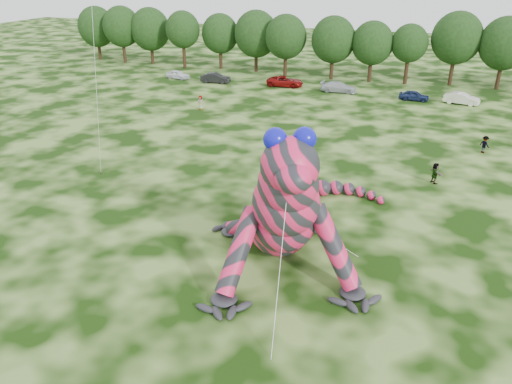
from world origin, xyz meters
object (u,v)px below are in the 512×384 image
at_px(spectator_4, 201,103).
at_px(tree_1, 122,35).
at_px(tree_11, 503,53).
at_px(car_0, 178,75).
at_px(tree_2, 151,36).
at_px(spectator_2, 485,144).
at_px(spectator_5, 435,173).
at_px(inflatable_gecko, 278,178).
at_px(tree_7, 333,48).
at_px(tree_6, 286,45).
at_px(tree_8, 372,52).
at_px(car_2, 285,81).
at_px(car_5, 462,99).
at_px(tree_9, 408,54).
at_px(car_3, 339,87).
at_px(tree_0, 97,33).
at_px(tree_5, 256,41).
at_px(tree_10, 455,49).
at_px(tree_3, 183,40).
at_px(car_1, 216,78).
at_px(spectator_1, 302,148).
at_px(car_4, 414,95).

bearing_deg(spectator_4, tree_1, 141.97).
bearing_deg(tree_11, car_0, -168.64).
bearing_deg(tree_2, spectator_2, -28.96).
bearing_deg(spectator_4, spectator_5, -22.49).
bearing_deg(inflatable_gecko, spectator_2, 35.11).
xyz_separation_m(tree_1, tree_7, (38.27, -1.25, -0.17)).
bearing_deg(tree_6, tree_2, 175.33).
relative_size(tree_8, car_2, 1.67).
relative_size(tree_1, car_5, 2.22).
xyz_separation_m(tree_6, tree_9, (18.62, 0.66, -0.41)).
height_order(tree_2, tree_9, tree_2).
xyz_separation_m(car_3, spectator_4, (-14.27, -14.78, 0.15)).
relative_size(tree_0, tree_5, 0.97).
relative_size(tree_1, tree_5, 1.00).
xyz_separation_m(car_5, spectator_5, (-2.41, -27.71, 0.16)).
distance_m(tree_10, car_0, 41.49).
distance_m(tree_3, car_2, 22.08).
bearing_deg(spectator_4, inflatable_gecko, -52.00).
xyz_separation_m(car_3, car_5, (16.16, -1.05, 0.00)).
bearing_deg(tree_11, spectator_4, -145.42).
height_order(inflatable_gecko, tree_11, tree_11).
relative_size(car_0, spectator_4, 2.22).
bearing_deg(tree_7, car_1, -151.57).
bearing_deg(car_0, spectator_1, -125.18).
relative_size(tree_10, car_0, 2.71).
distance_m(tree_0, tree_7, 44.54).
relative_size(tree_8, car_4, 2.32).
relative_size(tree_6, car_4, 2.46).
relative_size(tree_8, spectator_2, 5.31).
bearing_deg(inflatable_gecko, tree_3, 98.30).
height_order(tree_7, car_0, tree_7).
bearing_deg(tree_2, tree_3, -13.07).
bearing_deg(car_5, tree_2, 88.20).
bearing_deg(tree_8, tree_2, 177.38).
bearing_deg(tree_9, tree_5, 177.42).
distance_m(inflatable_gecko, car_5, 43.35).
xyz_separation_m(tree_8, car_4, (7.22, -9.51, -3.82)).
distance_m(tree_5, car_0, 14.17).
height_order(tree_0, spectator_5, tree_0).
height_order(tree_2, spectator_2, tree_2).
xyz_separation_m(inflatable_gecko, spectator_2, (13.49, 23.02, -3.82)).
bearing_deg(car_0, tree_9, -66.81).
height_order(tree_5, tree_6, tree_5).
height_order(tree_11, car_2, tree_11).
height_order(spectator_2, spectator_5, spectator_5).
bearing_deg(tree_2, spectator_4, -49.24).
bearing_deg(spectator_5, car_5, -40.72).
xyz_separation_m(tree_2, car_0, (10.34, -9.90, -4.16)).
relative_size(tree_1, tree_10, 0.93).
distance_m(tree_11, car_0, 47.59).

